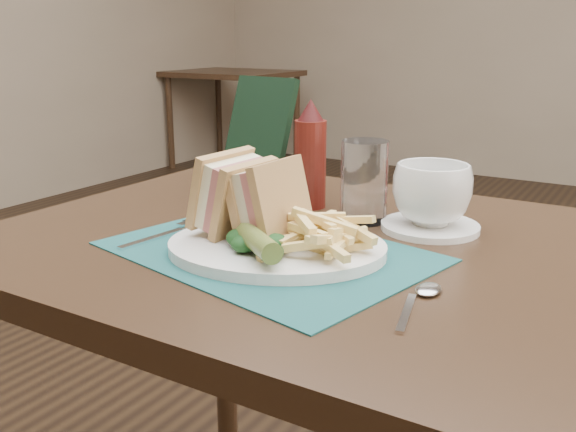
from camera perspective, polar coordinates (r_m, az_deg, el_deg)
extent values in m
cube|color=#174B4A|center=(0.89, -1.76, -3.16)|extent=(0.48, 0.39, 0.00)
cylinder|color=#4F6024|center=(0.81, -2.80, -2.21)|extent=(0.11, 0.10, 0.03)
cylinder|color=white|center=(1.01, 12.50, -0.93)|extent=(0.19, 0.19, 0.01)
imported|color=white|center=(1.00, 12.68, 1.92)|extent=(0.17, 0.17, 0.09)
cylinder|color=white|center=(1.02, 6.79, 3.07)|extent=(0.09, 0.09, 0.13)
cube|color=black|center=(1.18, -2.75, 7.01)|extent=(0.14, 0.10, 0.21)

